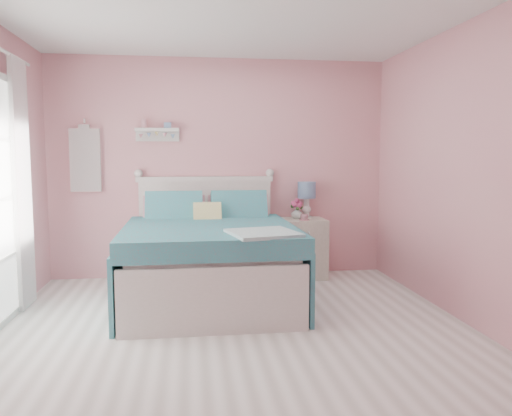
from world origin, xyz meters
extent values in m
plane|color=beige|center=(0.00, 0.00, 0.00)|extent=(4.50, 4.50, 0.00)
plane|color=pink|center=(0.00, 2.25, 1.30)|extent=(4.00, 0.00, 4.00)
plane|color=pink|center=(0.00, -2.25, 1.30)|extent=(4.00, 0.00, 4.00)
plane|color=pink|center=(2.00, 0.00, 1.30)|extent=(0.00, 4.50, 4.50)
cube|color=silver|center=(-0.18, 1.18, 0.22)|extent=(1.54, 2.02, 0.44)
cube|color=silver|center=(-0.18, 1.18, 0.52)|extent=(1.48, 1.96, 0.16)
cube|color=silver|center=(-0.18, 2.19, 0.57)|extent=(1.56, 0.07, 1.15)
cube|color=silver|center=(-0.18, 2.19, 1.18)|extent=(1.62, 0.09, 0.06)
cube|color=silver|center=(-0.18, 0.18, 0.28)|extent=(1.56, 0.06, 0.56)
cube|color=teal|center=(-0.18, 1.03, 0.69)|extent=(1.66, 1.76, 0.18)
cube|color=#D08794|center=(-0.54, 1.87, 0.80)|extent=(0.68, 0.28, 0.43)
cube|color=#D08794|center=(0.18, 1.87, 0.80)|extent=(0.68, 0.28, 0.43)
cube|color=#CCBC59|center=(-0.18, 1.59, 0.80)|extent=(0.30, 0.22, 0.31)
cube|color=beige|center=(0.98, 1.99, 0.35)|extent=(0.49, 0.45, 0.70)
cube|color=silver|center=(0.98, 1.78, 0.57)|extent=(0.43, 0.02, 0.16)
sphere|color=white|center=(0.98, 1.76, 0.57)|extent=(0.03, 0.03, 0.03)
cylinder|color=white|center=(1.04, 2.11, 0.71)|extent=(0.14, 0.14, 0.02)
cylinder|color=white|center=(1.04, 2.11, 0.83)|extent=(0.07, 0.07, 0.24)
cylinder|color=#6D8CB5|center=(1.04, 2.11, 1.04)|extent=(0.22, 0.22, 0.20)
imported|color=silver|center=(0.90, 2.02, 0.77)|extent=(0.18, 0.18, 0.14)
imported|color=#BE7F8D|center=(0.95, 1.86, 0.74)|extent=(0.12, 0.12, 0.07)
sphere|color=#D74982|center=(0.90, 2.02, 0.92)|extent=(0.06, 0.06, 0.06)
sphere|color=#D74982|center=(0.94, 2.04, 0.88)|extent=(0.06, 0.06, 0.06)
sphere|color=#D74982|center=(0.86, 2.03, 0.89)|extent=(0.06, 0.06, 0.06)
sphere|color=#D74982|center=(0.92, 1.99, 0.86)|extent=(0.06, 0.06, 0.06)
sphere|color=#D74982|center=(0.87, 2.00, 0.87)|extent=(0.06, 0.06, 0.06)
cube|color=silver|center=(-0.73, 2.17, 1.75)|extent=(0.50, 0.14, 0.04)
cube|color=silver|center=(-0.73, 2.23, 1.68)|extent=(0.50, 0.03, 0.12)
cylinder|color=#D18C99|center=(-0.88, 2.17, 1.82)|extent=(0.06, 0.06, 0.10)
cube|color=#6D8CB5|center=(-0.61, 2.17, 1.80)|extent=(0.08, 0.06, 0.07)
cube|color=white|center=(-1.55, 2.18, 1.40)|extent=(0.34, 0.03, 0.72)
cube|color=silver|center=(-1.97, 1.03, 1.05)|extent=(0.04, 0.06, 2.10)
cube|color=white|center=(-1.92, 1.14, 1.18)|extent=(0.04, 0.40, 2.32)
camera|label=1|loc=(-0.37, -3.77, 1.45)|focal=35.00mm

